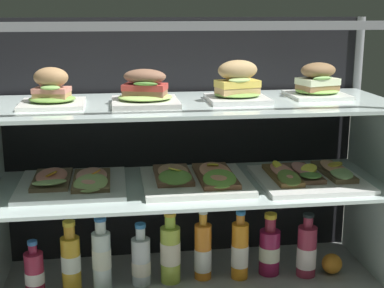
{
  "coord_description": "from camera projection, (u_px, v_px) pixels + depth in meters",
  "views": [
    {
      "loc": [
        -0.24,
        -1.71,
        0.94
      ],
      "look_at": [
        0.0,
        0.0,
        0.52
      ],
      "focal_mm": 52.19,
      "sensor_mm": 36.0,
      "label": 1
    }
  ],
  "objects": [
    {
      "name": "open_sandwich_tray_far_left",
      "position": [
        72.0,
        182.0,
        1.78
      ],
      "size": [
        0.34,
        0.33,
        0.06
      ],
      "color": "white",
      "rests_on": "shelf_lower_glass"
    },
    {
      "name": "riser_lower_tier",
      "position": [
        192.0,
        235.0,
        1.86
      ],
      "size": [
        1.27,
        0.44,
        0.34
      ],
      "color": "silver",
      "rests_on": "case_base_deck"
    },
    {
      "name": "open_sandwich_tray_right_of_center",
      "position": [
        309.0,
        176.0,
        1.84
      ],
      "size": [
        0.34,
        0.33,
        0.06
      ],
      "color": "white",
      "rests_on": "shelf_lower_glass"
    },
    {
      "name": "juice_bottle_front_second",
      "position": [
        170.0,
        252.0,
        1.87
      ],
      "size": [
        0.07,
        0.07,
        0.25
      ],
      "color": "#B7CE47",
      "rests_on": "case_base_deck"
    },
    {
      "name": "orange_fruit_beside_bottles",
      "position": [
        332.0,
        264.0,
        1.95
      ],
      "size": [
        0.07,
        0.07,
        0.07
      ],
      "primitive_type": "sphere",
      "color": "orange",
      "rests_on": "case_base_deck"
    },
    {
      "name": "juice_bottle_front_left_end",
      "position": [
        102.0,
        257.0,
        1.84
      ],
      "size": [
        0.06,
        0.06,
        0.25
      ],
      "color": "white",
      "rests_on": "case_base_deck"
    },
    {
      "name": "plated_roll_sandwich_right_of_center",
      "position": [
        237.0,
        86.0,
        1.76
      ],
      "size": [
        0.19,
        0.19,
        0.13
      ],
      "color": "white",
      "rests_on": "shelf_upper_glass"
    },
    {
      "name": "juice_bottle_front_fourth",
      "position": [
        141.0,
        261.0,
        1.87
      ],
      "size": [
        0.06,
        0.06,
        0.21
      ],
      "color": "silver",
      "rests_on": "case_base_deck"
    },
    {
      "name": "juice_bottle_front_right_end",
      "position": [
        34.0,
        273.0,
        1.8
      ],
      "size": [
        0.06,
        0.06,
        0.18
      ],
      "color": "maroon",
      "rests_on": "case_base_deck"
    },
    {
      "name": "case_base_deck",
      "position": [
        192.0,
        286.0,
        1.9
      ],
      "size": [
        1.33,
        0.5,
        0.04
      ],
      "primitive_type": "cube",
      "color": "#A2A1A1",
      "rests_on": "ground"
    },
    {
      "name": "shelf_lower_glass",
      "position": [
        192.0,
        186.0,
        1.82
      ],
      "size": [
        1.29,
        0.46,
        0.01
      ],
      "primitive_type": "cube",
      "color": "silver",
      "rests_on": "riser_lower_tier"
    },
    {
      "name": "open_sandwich_tray_far_right",
      "position": [
        196.0,
        178.0,
        1.81
      ],
      "size": [
        0.34,
        0.33,
        0.06
      ],
      "color": "white",
      "rests_on": "shelf_lower_glass"
    },
    {
      "name": "riser_upper_tier",
      "position": [
        192.0,
        146.0,
        1.78
      ],
      "size": [
        1.27,
        0.44,
        0.26
      ],
      "color": "silver",
      "rests_on": "shelf_lower_glass"
    },
    {
      "name": "juice_bottle_back_right",
      "position": [
        203.0,
        253.0,
        1.9
      ],
      "size": [
        0.06,
        0.06,
        0.25
      ],
      "color": "orange",
      "rests_on": "case_base_deck"
    },
    {
      "name": "case_frame",
      "position": [
        186.0,
        140.0,
        1.94
      ],
      "size": [
        1.33,
        0.5,
        0.91
      ],
      "color": "gray",
      "rests_on": "ground"
    },
    {
      "name": "juice_bottle_back_center",
      "position": [
        307.0,
        251.0,
        1.92
      ],
      "size": [
        0.07,
        0.07,
        0.23
      ],
      "color": "#9D2B45",
      "rests_on": "case_base_deck"
    },
    {
      "name": "juice_bottle_near_post",
      "position": [
        71.0,
        261.0,
        1.82
      ],
      "size": [
        0.06,
        0.06,
        0.24
      ],
      "color": "gold",
      "rests_on": "case_base_deck"
    },
    {
      "name": "plated_roll_sandwich_mid_left",
      "position": [
        52.0,
        93.0,
        1.68
      ],
      "size": [
        0.19,
        0.19,
        0.12
      ],
      "color": "white",
      "rests_on": "shelf_upper_glass"
    },
    {
      "name": "juice_bottle_back_left",
      "position": [
        240.0,
        251.0,
        1.9
      ],
      "size": [
        0.06,
        0.06,
        0.24
      ],
      "color": "orange",
      "rests_on": "case_base_deck"
    },
    {
      "name": "plated_roll_sandwich_far_right",
      "position": [
        318.0,
        83.0,
        1.85
      ],
      "size": [
        0.19,
        0.19,
        0.11
      ],
      "color": "white",
      "rests_on": "shelf_upper_glass"
    },
    {
      "name": "plated_roll_sandwich_near_left_corner",
      "position": [
        145.0,
        93.0,
        1.69
      ],
      "size": [
        0.2,
        0.2,
        0.11
      ],
      "color": "white",
      "rests_on": "shelf_upper_glass"
    },
    {
      "name": "juice_bottle_tucked_behind",
      "position": [
        269.0,
        250.0,
        1.94
      ],
      "size": [
        0.07,
        0.07,
        0.22
      ],
      "color": "#931A48",
      "rests_on": "case_base_deck"
    },
    {
      "name": "shelf_upper_glass",
      "position": [
        192.0,
        104.0,
        1.75
      ],
      "size": [
        1.29,
        0.46,
        0.01
      ],
      "primitive_type": "cube",
      "color": "silver",
      "rests_on": "riser_upper_tier"
    }
  ]
}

